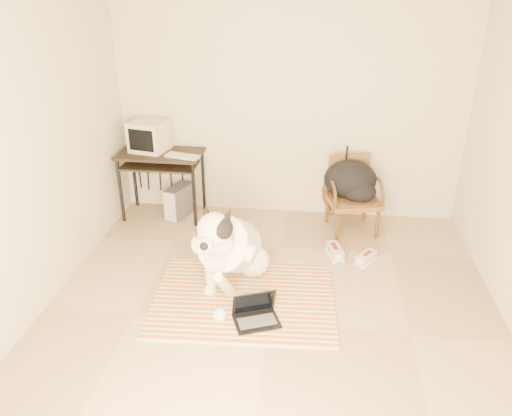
% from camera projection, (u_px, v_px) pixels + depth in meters
% --- Properties ---
extents(floor, '(4.50, 4.50, 0.00)m').
position_uv_depth(floor, '(269.00, 324.00, 4.23)').
color(floor, '#9E8260').
rests_on(floor, ground).
extents(wall_back, '(4.50, 0.00, 4.50)m').
position_uv_depth(wall_back, '(289.00, 103.00, 5.67)').
color(wall_back, '#C0B99D').
rests_on(wall_back, floor).
extents(wall_left, '(0.00, 4.50, 4.50)m').
position_uv_depth(wall_left, '(14.00, 165.00, 3.87)').
color(wall_left, '#C0B99D').
rests_on(wall_left, floor).
extents(rug, '(1.70, 1.33, 0.02)m').
position_uv_depth(rug, '(244.00, 298.00, 4.55)').
color(rug, '#E05C10').
rests_on(rug, floor).
extents(dog, '(0.66, 1.34, 0.96)m').
position_uv_depth(dog, '(230.00, 248.00, 4.64)').
color(dog, silver).
rests_on(dog, rug).
extents(laptop, '(0.45, 0.39, 0.26)m').
position_uv_depth(laptop, '(256.00, 314.00, 4.22)').
color(laptop, black).
rests_on(laptop, rug).
extents(computer_desk, '(0.98, 0.56, 0.81)m').
position_uv_depth(computer_desk, '(161.00, 162.00, 5.83)').
color(computer_desk, black).
rests_on(computer_desk, floor).
extents(crt_monitor, '(0.46, 0.45, 0.35)m').
position_uv_depth(crt_monitor, '(149.00, 136.00, 5.79)').
color(crt_monitor, '#B8AF90').
rests_on(crt_monitor, computer_desk).
extents(desk_keyboard, '(0.41, 0.24, 0.03)m').
position_uv_depth(desk_keyboard, '(182.00, 156.00, 5.64)').
color(desk_keyboard, '#B8AF90').
rests_on(desk_keyboard, computer_desk).
extents(pc_tower, '(0.30, 0.44, 0.38)m').
position_uv_depth(pc_tower, '(179.00, 201.00, 6.03)').
color(pc_tower, '#464548').
rests_on(pc_tower, floor).
extents(rattan_chair, '(0.66, 0.65, 0.83)m').
position_uv_depth(rattan_chair, '(352.00, 195.00, 5.65)').
color(rattan_chair, brown).
rests_on(rattan_chair, floor).
extents(backpack, '(0.59, 0.52, 0.44)m').
position_uv_depth(backpack, '(352.00, 182.00, 5.58)').
color(backpack, black).
rests_on(backpack, rattan_chair).
extents(sneaker_left, '(0.20, 0.32, 0.11)m').
position_uv_depth(sneaker_left, '(335.00, 252.00, 5.23)').
color(sneaker_left, white).
rests_on(sneaker_left, floor).
extents(sneaker_right, '(0.25, 0.29, 0.10)m').
position_uv_depth(sneaker_right, '(366.00, 258.00, 5.12)').
color(sneaker_right, white).
rests_on(sneaker_right, floor).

